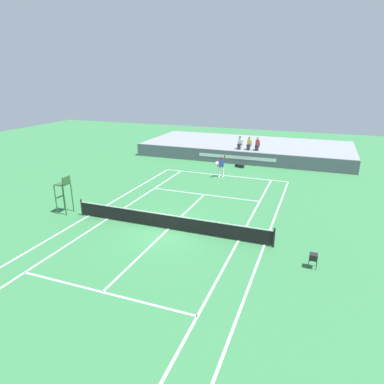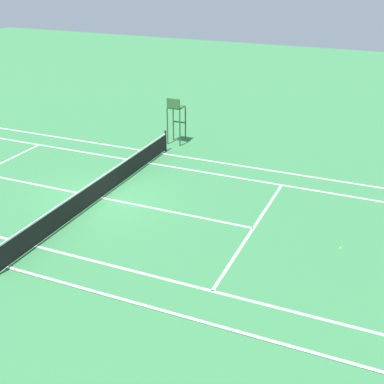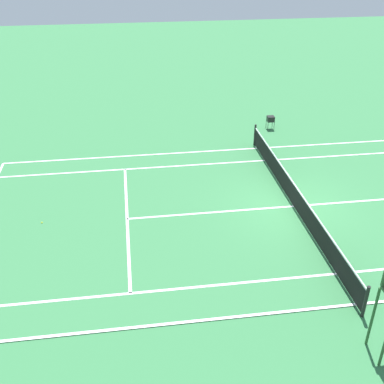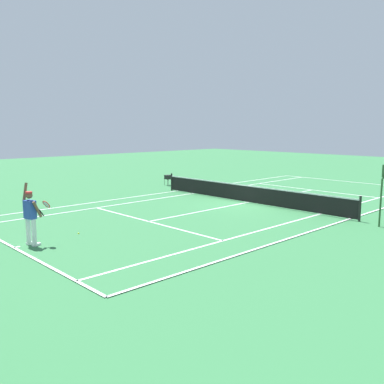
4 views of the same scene
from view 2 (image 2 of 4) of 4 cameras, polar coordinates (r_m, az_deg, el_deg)
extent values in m
plane|color=#337542|center=(21.02, -10.04, -0.69)|extent=(80.00, 80.00, 0.00)
cube|color=#337542|center=(21.01, -10.05, -0.67)|extent=(10.98, 23.78, 0.02)
cube|color=white|center=(25.37, -3.39, 4.32)|extent=(0.10, 23.78, 0.01)
cube|color=white|center=(17.31, -19.90, -7.89)|extent=(0.10, 23.78, 0.01)
cube|color=white|center=(24.23, -4.84, 3.25)|extent=(0.10, 23.78, 0.01)
cube|color=white|center=(18.15, -17.03, -5.81)|extent=(0.10, 23.78, 0.01)
cube|color=white|center=(18.58, 6.86, -4.04)|extent=(8.22, 0.10, 0.01)
cube|color=white|center=(21.01, -10.05, -0.64)|extent=(0.10, 12.80, 0.01)
cylinder|color=black|center=(25.57, -2.97, 5.72)|extent=(0.10, 0.10, 1.07)
cube|color=black|center=(20.82, -10.14, 0.50)|extent=(11.78, 0.02, 0.84)
cube|color=white|center=(20.65, -10.23, 1.56)|extent=(11.78, 0.03, 0.06)
sphere|color=#D1E533|center=(17.95, 16.24, -6.03)|extent=(0.07, 0.07, 0.07)
cylinder|color=#2D562D|center=(27.00, -2.11, 7.73)|extent=(0.07, 0.07, 1.90)
cylinder|color=#2D562D|center=(26.72, -0.74, 7.56)|extent=(0.07, 0.07, 1.90)
cylinder|color=#2D562D|center=(26.40, -2.76, 7.31)|extent=(0.07, 0.07, 1.90)
cylinder|color=#2D562D|center=(26.11, -1.37, 7.13)|extent=(0.07, 0.07, 1.90)
cube|color=#2D562D|center=(26.27, -1.77, 9.47)|extent=(0.70, 0.70, 0.06)
cube|color=#2D562D|center=(25.90, -2.11, 9.85)|extent=(0.06, 0.70, 0.48)
cube|color=#2D562D|center=(26.80, -1.46, 7.82)|extent=(0.10, 0.70, 0.04)
camera|label=1|loc=(27.97, -52.18, 14.57)|focal=31.71mm
camera|label=3|loc=(31.02, 16.31, 25.31)|focal=44.45mm
camera|label=4|loc=(30.13, 35.07, 10.82)|focal=39.10mm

